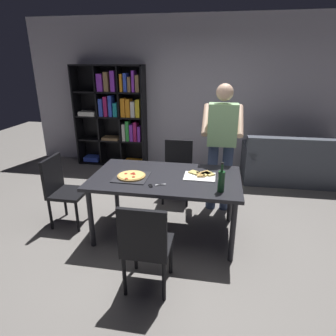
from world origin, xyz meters
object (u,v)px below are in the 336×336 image
object	(u,v)px
couch	(293,165)
wine_bottle	(221,181)
chair_left_end	(62,187)
person_serving_pizza	(222,141)
pepperoni_pizza_on_tray	(131,176)
kitchen_scissors	(154,185)
chair_far_side	(178,167)
chair_near_camera	(146,243)
bookshelf	(114,114)
dining_table	(166,182)

from	to	relation	value
couch	wine_bottle	xyz separation A→B (m)	(-1.27, -2.29, 0.57)
chair_left_end	person_serving_pizza	size ratio (longest dim) A/B	0.51
person_serving_pizza	pepperoni_pizza_on_tray	size ratio (longest dim) A/B	4.56
person_serving_pizza	kitchen_scissors	bearing A→B (deg)	-123.69
chair_far_side	pepperoni_pizza_on_tray	bearing A→B (deg)	-109.56
chair_near_camera	chair_far_side	size ratio (longest dim) A/B	1.00
chair_far_side	wine_bottle	bearing A→B (deg)	-63.92
chair_left_end	kitchen_scissors	world-z (taller)	chair_left_end
bookshelf	wine_bottle	size ratio (longest dim) A/B	6.17
chair_near_camera	chair_left_end	xyz separation A→B (m)	(-1.35, 0.98, 0.00)
chair_far_side	kitchen_scissors	world-z (taller)	chair_far_side
dining_table	wine_bottle	world-z (taller)	wine_bottle
couch	bookshelf	bearing A→B (deg)	173.36
dining_table	couch	bearing A→B (deg)	46.26
chair_far_side	person_serving_pizza	distance (m)	0.82
chair_near_camera	dining_table	bearing A→B (deg)	90.00
couch	wine_bottle	distance (m)	2.68
chair_left_end	wine_bottle	size ratio (longest dim) A/B	2.85
kitchen_scissors	couch	bearing A→B (deg)	48.95
kitchen_scissors	bookshelf	bearing A→B (deg)	117.65
chair_near_camera	couch	bearing A→B (deg)	57.39
couch	pepperoni_pizza_on_tray	size ratio (longest dim) A/B	4.48
person_serving_pizza	pepperoni_pizza_on_tray	bearing A→B (deg)	-139.45
chair_left_end	pepperoni_pizza_on_tray	xyz separation A→B (m)	(0.96, -0.10, 0.25)
couch	person_serving_pizza	bearing A→B (deg)	-136.28
couch	chair_left_end	bearing A→B (deg)	-148.54
person_serving_pizza	dining_table	bearing A→B (deg)	-129.18
bookshelf	kitchen_scissors	size ratio (longest dim) A/B	9.91
person_serving_pizza	kitchen_scissors	distance (m)	1.28
dining_table	chair_far_side	distance (m)	1.00
dining_table	bookshelf	xyz separation A→B (m)	(-1.47, 2.38, 0.34)
chair_near_camera	pepperoni_pizza_on_tray	size ratio (longest dim) A/B	2.35
chair_near_camera	bookshelf	distance (m)	3.71
chair_far_side	chair_left_end	distance (m)	1.67
pepperoni_pizza_on_tray	wine_bottle	bearing A→B (deg)	-11.48
pepperoni_pizza_on_tray	wine_bottle	distance (m)	1.04
couch	wine_bottle	world-z (taller)	wine_bottle
chair_far_side	pepperoni_pizza_on_tray	xyz separation A→B (m)	(-0.38, -1.08, 0.25)
dining_table	bookshelf	distance (m)	2.82
chair_far_side	person_serving_pizza	bearing A→B (deg)	-19.46
bookshelf	wine_bottle	distance (m)	3.41
chair_far_side	couch	bearing A→B (deg)	27.79
person_serving_pizza	couch	bearing A→B (deg)	43.72
chair_near_camera	couch	distance (m)	3.53
dining_table	couch	xyz separation A→B (m)	(1.90, 1.99, -0.38)
wine_bottle	couch	bearing A→B (deg)	60.98
couch	chair_far_side	bearing A→B (deg)	-152.21
person_serving_pizza	kitchen_scissors	xyz separation A→B (m)	(-0.70, -1.05, -0.24)
bookshelf	pepperoni_pizza_on_tray	bearing A→B (deg)	-66.31
pepperoni_pizza_on_tray	chair_far_side	bearing A→B (deg)	70.44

